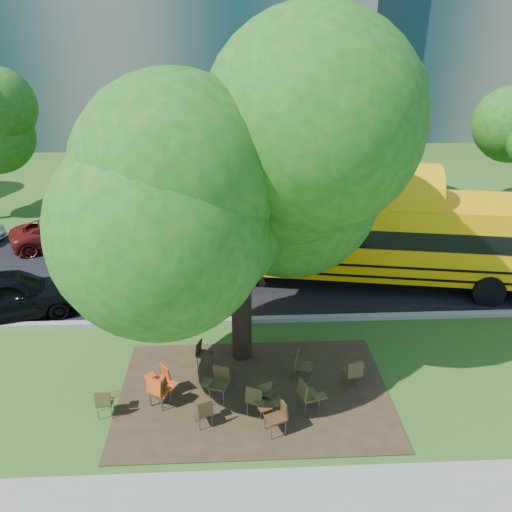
{
  "coord_description": "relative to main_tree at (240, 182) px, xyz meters",
  "views": [
    {
      "loc": [
        0.56,
        -10.86,
        8.69
      ],
      "look_at": [
        1.25,
        3.79,
        1.99
      ],
      "focal_mm": 35.0,
      "sensor_mm": 36.0,
      "label": 1
    }
  ],
  "objects": [
    {
      "name": "chair_2",
      "position": [
        -0.94,
        -2.76,
        -4.74
      ],
      "size": [
        0.54,
        0.62,
        0.8
      ],
      "rotation": [
        0.0,
        0.0,
        0.4
      ],
      "color": "#483119",
      "rests_on": "ground"
    },
    {
      "name": "chair_12",
      "position": [
        1.57,
        -1.14,
        -4.69
      ],
      "size": [
        0.53,
        0.67,
        0.86
      ],
      "rotation": [
        0.0,
        0.0,
        4.4
      ],
      "color": "brown",
      "rests_on": "ground"
    },
    {
      "name": "dirt_patch",
      "position": [
        0.28,
        -1.65,
        -5.21
      ],
      "size": [
        7.0,
        4.5,
        0.03
      ],
      "primitive_type": "cube",
      "color": "#382819",
      "rests_on": "ground"
    },
    {
      "name": "kerb_far",
      "position": [
        -0.72,
        9.95,
        -5.16
      ],
      "size": [
        80.0,
        0.25,
        0.14
      ],
      "primitive_type": "cube",
      "color": "gray",
      "rests_on": "ground"
    },
    {
      "name": "chair_6",
      "position": [
        0.75,
        -3.03,
        -4.65
      ],
      "size": [
        0.72,
        0.63,
        0.93
      ],
      "rotation": [
        0.0,
        0.0,
        1.95
      ],
      "color": "#473119",
      "rests_on": "ground"
    },
    {
      "name": "chair_4",
      "position": [
        0.31,
        -2.47,
        -4.66
      ],
      "size": [
        0.75,
        0.59,
        0.92
      ],
      "rotation": [
        0.0,
        0.0,
        -0.44
      ],
      "color": "#413E1C",
      "rests_on": "ground"
    },
    {
      "name": "asphalt_road",
      "position": [
        -0.72,
        5.85,
        -5.21
      ],
      "size": [
        80.0,
        8.0,
        0.04
      ],
      "primitive_type": "cube",
      "color": "black",
      "rests_on": "ground"
    },
    {
      "name": "school_bus",
      "position": [
        5.46,
        4.44,
        -3.34
      ],
      "size": [
        13.6,
        5.02,
        3.26
      ],
      "rotation": [
        0.0,
        0.0,
        -0.17
      ],
      "color": "#FFB708",
      "rests_on": "ground"
    },
    {
      "name": "bg_tree_3",
      "position": [
        7.28,
        12.85,
        -0.2
      ],
      "size": [
        5.6,
        5.6,
        7.84
      ],
      "color": "black",
      "rests_on": "ground"
    },
    {
      "name": "bg_tree_2",
      "position": [
        -5.72,
        14.85,
        -1.02
      ],
      "size": [
        4.8,
        4.8,
        6.62
      ],
      "color": "black",
      "rests_on": "ground"
    },
    {
      "name": "kerb_near",
      "position": [
        -0.72,
        1.85,
        -5.16
      ],
      "size": [
        80.0,
        0.25,
        0.14
      ],
      "primitive_type": "cube",
      "color": "gray",
      "rests_on": "ground"
    },
    {
      "name": "chair_3",
      "position": [
        -0.63,
        -1.81,
        -4.64
      ],
      "size": [
        0.76,
        0.6,
        0.96
      ],
      "rotation": [
        0.0,
        0.0,
        2.8
      ],
      "color": "#4A4620",
      "rests_on": "ground"
    },
    {
      "name": "chair_7",
      "position": [
        1.55,
        -2.42,
        -4.65
      ],
      "size": [
        0.71,
        0.64,
        0.94
      ],
      "rotation": [
        0.0,
        0.0,
        -1.25
      ],
      "color": "brown",
      "rests_on": "ground"
    },
    {
      "name": "chair_1",
      "position": [
        -2.1,
        -2.04,
        -4.65
      ],
      "size": [
        0.8,
        0.63,
        0.94
      ],
      "rotation": [
        0.0,
        0.0,
        -0.56
      ],
      "color": "#D44E16",
      "rests_on": "ground"
    },
    {
      "name": "chair_11",
      "position": [
        -0.4,
        -1.41,
        -4.75
      ],
      "size": [
        0.52,
        0.66,
        0.77
      ],
      "rotation": [
        0.0,
        0.0,
        0.87
      ],
      "color": "#3F2816",
      "rests_on": "ground"
    },
    {
      "name": "chair_8",
      "position": [
        -2.09,
        -1.94,
        -4.75
      ],
      "size": [
        0.47,
        0.6,
        0.78
      ],
      "rotation": [
        0.0,
        0.0,
        1.3
      ],
      "color": "#453E1E",
      "rests_on": "ground"
    },
    {
      "name": "black_car",
      "position": [
        -7.53,
        2.65,
        -4.44
      ],
      "size": [
        4.92,
        2.97,
        1.57
      ],
      "primitive_type": "imported",
      "rotation": [
        0.0,
        0.0,
        1.83
      ],
      "color": "black",
      "rests_on": "ground"
    },
    {
      "name": "chair_0",
      "position": [
        -3.37,
        -2.32,
        -4.73
      ],
      "size": [
        0.53,
        0.49,
        0.81
      ],
      "rotation": [
        0.0,
        0.0,
        0.04
      ],
      "color": "#4C4520",
      "rests_on": "ground"
    },
    {
      "name": "main_tree",
      "position": [
        0.0,
        0.0,
        0.0
      ],
      "size": [
        7.17,
        7.17,
        8.82
      ],
      "color": "black",
      "rests_on": "ground"
    },
    {
      "name": "chair_10",
      "position": [
        -1.11,
        -0.45,
        -4.73
      ],
      "size": [
        0.5,
        0.64,
        0.8
      ],
      "rotation": [
        0.0,
        0.0,
        -1.92
      ],
      "color": "#432B17",
      "rests_on": "ground"
    },
    {
      "name": "chair_5",
      "position": [
        0.51,
        -2.49,
        -4.67
      ],
      "size": [
        0.61,
        0.71,
        0.9
      ],
      "rotation": [
        0.0,
        0.0,
        3.57
      ],
      "color": "brown",
      "rests_on": "ground"
    },
    {
      "name": "chair_13",
      "position": [
        2.9,
        -1.56,
        -4.67
      ],
      "size": [
        0.61,
        0.61,
        0.91
      ],
      "rotation": [
        0.0,
        0.0,
        0.16
      ],
      "color": "#4D4121",
      "rests_on": "ground"
    },
    {
      "name": "bg_car_red",
      "position": [
        -7.57,
        8.6,
        -4.62
      ],
      "size": [
        4.83,
        3.58,
        1.22
      ],
      "primitive_type": "imported",
      "rotation": [
        0.0,
        0.0,
        1.97
      ],
      "color": "#5D120F",
      "rests_on": "ground"
    },
    {
      "name": "ground",
      "position": [
        -0.72,
        -1.15,
        -5.23
      ],
      "size": [
        160.0,
        160.0,
        0.0
      ],
      "primitive_type": "plane",
      "color": "#2F571B",
      "rests_on": "ground"
    },
    {
      "name": "chair_9",
      "position": [
        -2.11,
        -1.59,
        -4.69
      ],
      "size": [
        0.75,
        0.59,
        0.88
      ],
      "rotation": [
        0.0,
        0.0,
        2.23
      ],
      "color": "#C73F15",
      "rests_on": "ground"
    }
  ]
}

